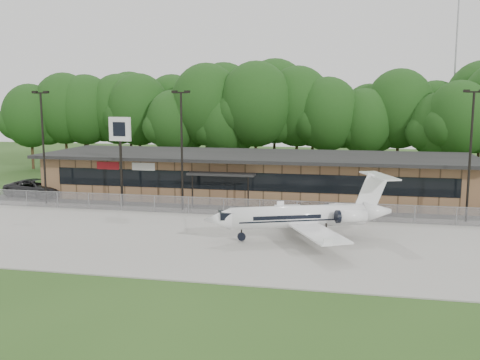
% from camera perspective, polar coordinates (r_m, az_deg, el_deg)
% --- Properties ---
extents(ground, '(160.00, 160.00, 0.00)m').
position_cam_1_polar(ground, '(29.82, -6.65, -10.06)').
color(ground, '#29491A').
rests_on(ground, ground).
extents(apron, '(64.00, 18.00, 0.08)m').
position_cam_1_polar(apron, '(37.16, -2.75, -6.16)').
color(apron, '#9E9B93').
rests_on(apron, ground).
extents(parking_lot, '(50.00, 9.00, 0.06)m').
position_cam_1_polar(parking_lot, '(48.09, 0.67, -2.75)').
color(parking_lot, '#383835').
rests_on(parking_lot, ground).
extents(terminal, '(41.00, 11.65, 4.30)m').
position_cam_1_polar(terminal, '(52.03, 1.60, 0.52)').
color(terminal, olive).
rests_on(terminal, ground).
extents(fence, '(46.00, 0.04, 1.52)m').
position_cam_1_polar(fence, '(43.62, -0.47, -2.93)').
color(fence, gray).
rests_on(fence, ground).
extents(treeline, '(72.00, 12.00, 15.00)m').
position_cam_1_polar(treeline, '(69.39, 4.27, 6.95)').
color(treeline, '#153310').
rests_on(treeline, ground).
extents(radio_mast, '(0.20, 0.20, 25.00)m').
position_cam_1_polar(radio_mast, '(75.95, 21.91, 10.28)').
color(radio_mast, gray).
rests_on(radio_mast, ground).
extents(light_pole_left, '(1.55, 0.30, 10.23)m').
position_cam_1_polar(light_pole_left, '(51.14, -20.28, 4.13)').
color(light_pole_left, black).
rests_on(light_pole_left, ground).
extents(light_pole_mid, '(1.55, 0.30, 10.23)m').
position_cam_1_polar(light_pole_mid, '(45.63, -6.24, 4.13)').
color(light_pole_mid, black).
rests_on(light_pole_mid, ground).
extents(light_pole_right, '(1.55, 0.30, 10.23)m').
position_cam_1_polar(light_pole_right, '(44.34, 23.39, 3.34)').
color(light_pole_right, black).
rests_on(light_pole_right, ground).
extents(business_jet, '(13.00, 11.62, 4.45)m').
position_cam_1_polar(business_jet, '(36.64, 6.92, -3.93)').
color(business_jet, white).
rests_on(business_jet, ground).
extents(suv, '(6.65, 3.74, 1.75)m').
position_cam_1_polar(suv, '(56.02, -20.88, -0.81)').
color(suv, '#29292B').
rests_on(suv, ground).
extents(pole_sign, '(2.10, 0.53, 7.97)m').
position_cam_1_polar(pole_sign, '(47.95, -12.66, 4.33)').
color(pole_sign, black).
rests_on(pole_sign, ground).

